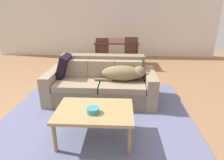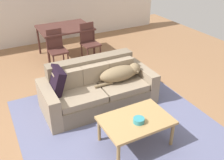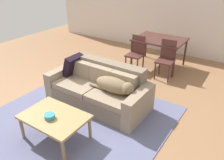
{
  "view_description": "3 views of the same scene",
  "coord_description": "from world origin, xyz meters",
  "px_view_note": "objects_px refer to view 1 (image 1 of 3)",
  "views": [
    {
      "loc": [
        0.63,
        -3.08,
        1.68
      ],
      "look_at": [
        0.48,
        0.07,
        0.49
      ],
      "focal_mm": 30.58,
      "sensor_mm": 36.0,
      "label": 1
    },
    {
      "loc": [
        -1.4,
        -3.36,
        2.74
      ],
      "look_at": [
        0.45,
        0.11,
        0.55
      ],
      "focal_mm": 41.39,
      "sensor_mm": 36.0,
      "label": 2
    },
    {
      "loc": [
        2.56,
        -2.75,
        2.5
      ],
      "look_at": [
        0.5,
        0.4,
        0.55
      ],
      "focal_mm": 35.76,
      "sensor_mm": 36.0,
      "label": 3
    }
  ],
  "objects_px": {
    "coffee_table": "(95,113)",
    "bowl_on_coffee_table": "(93,110)",
    "dog_on_left_cushion": "(124,73)",
    "dining_table": "(117,43)",
    "throw_pillow_by_left_arm": "(64,67)",
    "dining_chair_near_left": "(102,53)",
    "couch": "(101,84)",
    "dining_chair_near_right": "(131,53)"
  },
  "relations": [
    {
      "from": "dining_chair_near_right",
      "to": "coffee_table",
      "type": "bearing_deg",
      "value": -104.79
    },
    {
      "from": "throw_pillow_by_left_arm",
      "to": "dining_table",
      "type": "bearing_deg",
      "value": 67.69
    },
    {
      "from": "dining_table",
      "to": "dining_chair_near_right",
      "type": "height_order",
      "value": "dining_chair_near_right"
    },
    {
      "from": "couch",
      "to": "dining_chair_near_left",
      "type": "distance_m",
      "value": 1.87
    },
    {
      "from": "dining_chair_near_left",
      "to": "couch",
      "type": "bearing_deg",
      "value": -85.57
    },
    {
      "from": "bowl_on_coffee_table",
      "to": "dining_chair_near_right",
      "type": "bearing_deg",
      "value": 78.88
    },
    {
      "from": "dining_table",
      "to": "couch",
      "type": "bearing_deg",
      "value": -95.64
    },
    {
      "from": "dog_on_left_cushion",
      "to": "dining_table",
      "type": "distance_m",
      "value": 2.5
    },
    {
      "from": "coffee_table",
      "to": "dining_chair_near_left",
      "type": "bearing_deg",
      "value": 93.76
    },
    {
      "from": "couch",
      "to": "coffee_table",
      "type": "xyz_separation_m",
      "value": [
        0.04,
        -1.22,
        0.08
      ]
    },
    {
      "from": "dining_chair_near_right",
      "to": "dog_on_left_cushion",
      "type": "bearing_deg",
      "value": -99.89
    },
    {
      "from": "dog_on_left_cushion",
      "to": "dining_table",
      "type": "bearing_deg",
      "value": 95.46
    },
    {
      "from": "throw_pillow_by_left_arm",
      "to": "bowl_on_coffee_table",
      "type": "xyz_separation_m",
      "value": [
        0.75,
        -1.37,
        -0.15
      ]
    },
    {
      "from": "dining_table",
      "to": "dining_chair_near_left",
      "type": "bearing_deg",
      "value": -126.49
    },
    {
      "from": "dog_on_left_cushion",
      "to": "dining_chair_near_left",
      "type": "height_order",
      "value": "dining_chair_near_left"
    },
    {
      "from": "dog_on_left_cushion",
      "to": "coffee_table",
      "type": "distance_m",
      "value": 1.21
    },
    {
      "from": "dog_on_left_cushion",
      "to": "dining_chair_near_left",
      "type": "bearing_deg",
      "value": 107.95
    },
    {
      "from": "bowl_on_coffee_table",
      "to": "dining_chair_near_right",
      "type": "xyz_separation_m",
      "value": [
        0.62,
        3.15,
        0.04
      ]
    },
    {
      "from": "throw_pillow_by_left_arm",
      "to": "dining_table",
      "type": "height_order",
      "value": "throw_pillow_by_left_arm"
    },
    {
      "from": "bowl_on_coffee_table",
      "to": "dining_chair_near_left",
      "type": "distance_m",
      "value": 3.16
    },
    {
      "from": "couch",
      "to": "throw_pillow_by_left_arm",
      "type": "xyz_separation_m",
      "value": [
        -0.72,
        0.07,
        0.32
      ]
    },
    {
      "from": "throw_pillow_by_left_arm",
      "to": "dining_chair_near_left",
      "type": "distance_m",
      "value": 1.88
    },
    {
      "from": "dog_on_left_cushion",
      "to": "dining_chair_near_right",
      "type": "relative_size",
      "value": 0.99
    },
    {
      "from": "dog_on_left_cushion",
      "to": "throw_pillow_by_left_arm",
      "type": "distance_m",
      "value": 1.17
    },
    {
      "from": "dining_chair_near_left",
      "to": "throw_pillow_by_left_arm",
      "type": "bearing_deg",
      "value": -107.88
    },
    {
      "from": "coffee_table",
      "to": "bowl_on_coffee_table",
      "type": "height_order",
      "value": "bowl_on_coffee_table"
    },
    {
      "from": "throw_pillow_by_left_arm",
      "to": "dining_chair_near_right",
      "type": "xyz_separation_m",
      "value": [
        1.37,
        1.78,
        -0.11
      ]
    },
    {
      "from": "couch",
      "to": "throw_pillow_by_left_arm",
      "type": "distance_m",
      "value": 0.79
    },
    {
      "from": "throw_pillow_by_left_arm",
      "to": "dining_chair_near_left",
      "type": "relative_size",
      "value": 0.49
    },
    {
      "from": "dining_table",
      "to": "dining_chair_near_left",
      "type": "distance_m",
      "value": 0.7
    },
    {
      "from": "couch",
      "to": "dog_on_left_cushion",
      "type": "xyz_separation_m",
      "value": [
        0.43,
        -0.1,
        0.26
      ]
    },
    {
      "from": "dog_on_left_cushion",
      "to": "bowl_on_coffee_table",
      "type": "xyz_separation_m",
      "value": [
        -0.4,
        -1.21,
        -0.09
      ]
    },
    {
      "from": "dog_on_left_cushion",
      "to": "dining_table",
      "type": "relative_size",
      "value": 0.73
    },
    {
      "from": "throw_pillow_by_left_arm",
      "to": "coffee_table",
      "type": "relative_size",
      "value": 0.44
    },
    {
      "from": "dog_on_left_cushion",
      "to": "dining_chair_near_left",
      "type": "relative_size",
      "value": 1.02
    },
    {
      "from": "bowl_on_coffee_table",
      "to": "coffee_table",
      "type": "bearing_deg",
      "value": 85.77
    },
    {
      "from": "throw_pillow_by_left_arm",
      "to": "dining_chair_near_right",
      "type": "height_order",
      "value": "dining_chair_near_right"
    },
    {
      "from": "couch",
      "to": "dining_chair_near_left",
      "type": "xyz_separation_m",
      "value": [
        -0.16,
        1.85,
        0.18
      ]
    },
    {
      "from": "coffee_table",
      "to": "dining_table",
      "type": "xyz_separation_m",
      "value": [
        0.2,
        3.62,
        0.31
      ]
    },
    {
      "from": "dining_table",
      "to": "throw_pillow_by_left_arm",
      "type": "bearing_deg",
      "value": -112.31
    },
    {
      "from": "throw_pillow_by_left_arm",
      "to": "dining_table",
      "type": "distance_m",
      "value": 2.52
    },
    {
      "from": "bowl_on_coffee_table",
      "to": "dining_table",
      "type": "height_order",
      "value": "dining_table"
    }
  ]
}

